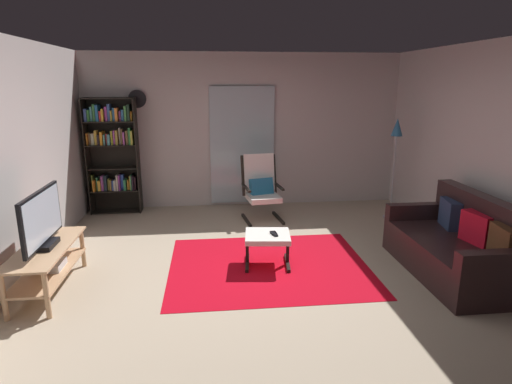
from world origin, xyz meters
The scene contains 15 objects.
ground_plane centered at (0.00, 0.00, 0.00)m, with size 7.02×7.02×0.00m, color tan.
wall_back centered at (0.00, 2.90, 1.30)m, with size 5.60×0.06×2.60m, color beige.
wall_right centered at (2.70, 0.00, 1.30)m, with size 0.06×6.00×2.60m, color beige.
glass_door_panel centered at (-0.05, 2.83, 1.05)m, with size 1.10×0.01×2.00m, color silver.
area_rug centered at (0.06, 0.22, 0.00)m, with size 2.33×1.93×0.01m, color red.
tv_stand centered at (-2.30, -0.12, 0.32)m, with size 0.47×1.25×0.48m.
television centered at (-2.30, -0.13, 0.76)m, with size 0.20×0.97×0.59m.
bookshelf_near_tv centered at (-2.18, 2.67, 1.04)m, with size 0.81×0.30×1.88m.
leather_sofa centered at (2.15, -0.21, 0.32)m, with size 0.86×1.73×0.90m.
lounge_armchair centered at (0.18, 2.03, 0.53)m, with size 0.64×0.72×1.02m.
ottoman centered at (0.05, 0.26, 0.32)m, with size 0.57×0.53×0.39m.
tv_remote centered at (0.12, 0.22, 0.40)m, with size 0.04×0.14×0.02m, color black.
cell_phone centered at (0.12, 0.27, 0.39)m, with size 0.07×0.14×0.01m, color black.
floor_lamp_by_shelf centered at (2.25, 1.84, 1.25)m, with size 0.22×0.22×1.58m.
wall_clock centered at (-1.76, 2.82, 1.85)m, with size 0.29×0.03×0.29m.
Camera 1 is at (-0.59, -4.38, 2.12)m, focal length 29.70 mm.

